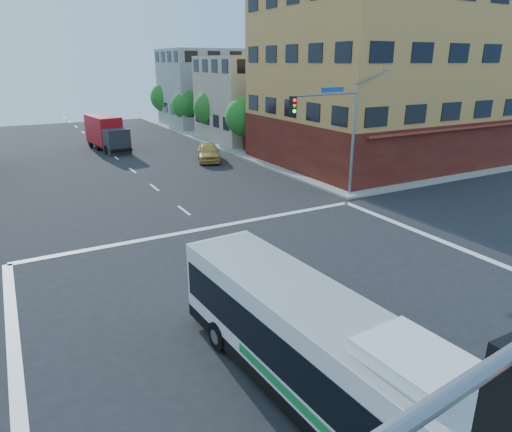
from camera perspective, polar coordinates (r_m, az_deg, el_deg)
ground at (r=16.92m, az=6.79°, el=-11.39°), size 120.00×120.00×0.00m
sidewalk_ne at (r=64.57m, az=14.37°, el=10.76°), size 50.00×50.00×0.15m
corner_building_ne at (r=41.78m, az=15.14°, el=14.64°), size 18.10×15.44×14.00m
building_east_near at (r=52.62m, az=0.51°, el=14.48°), size 12.06×10.06×9.00m
building_east_far at (r=65.13m, az=-5.76°, el=15.67°), size 12.06×10.06×10.00m
signal_mast_ne at (r=28.81m, az=9.78°, el=11.58°), size 7.91×1.13×8.07m
street_tree_a at (r=45.00m, az=-1.40°, el=12.57°), size 3.60×3.60×5.53m
street_tree_b at (r=52.17m, az=-5.58°, el=13.53°), size 3.80×3.80×5.79m
street_tree_c at (r=59.60m, az=-8.74°, el=13.77°), size 3.40×3.40×5.29m
street_tree_d at (r=67.11m, az=-11.23°, el=14.54°), size 4.00×4.00×6.03m
transit_bus at (r=12.04m, az=8.02°, el=-16.43°), size 3.03×10.92×3.20m
box_truck at (r=48.39m, az=-18.13°, el=9.72°), size 3.03×7.52×3.29m
parked_car at (r=41.17m, az=-5.93°, el=7.97°), size 3.38×5.09×1.61m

